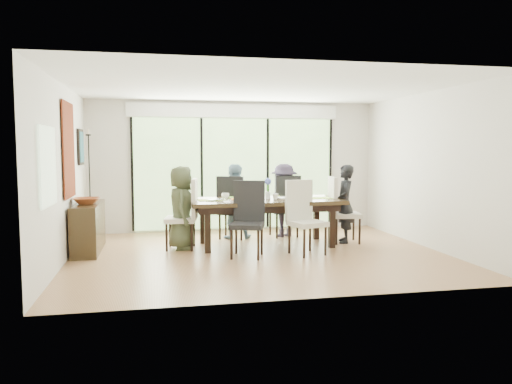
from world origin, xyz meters
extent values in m
cube|color=brown|center=(0.00, 0.00, -0.01)|extent=(6.00, 5.00, 0.01)
cube|color=white|center=(0.00, 0.00, 2.71)|extent=(6.00, 5.00, 0.01)
cube|color=beige|center=(0.00, 2.51, 1.35)|extent=(6.00, 0.02, 2.70)
cube|color=white|center=(0.00, -2.51, 1.35)|extent=(6.00, 0.02, 2.70)
cube|color=beige|center=(-3.01, 0.00, 1.35)|extent=(0.02, 5.00, 2.70)
cube|color=silver|center=(3.01, 0.00, 1.35)|extent=(0.02, 5.00, 2.70)
cube|color=#598C3F|center=(0.00, 2.47, 1.20)|extent=(4.20, 0.02, 2.30)
cube|color=white|center=(0.00, 2.46, 2.50)|extent=(4.40, 0.06, 0.28)
cube|color=black|center=(-2.10, 2.46, 1.20)|extent=(0.05, 0.04, 2.30)
cube|color=black|center=(-0.70, 2.46, 1.20)|extent=(0.05, 0.04, 2.30)
cube|color=black|center=(0.70, 2.46, 1.20)|extent=(0.05, 0.04, 2.30)
cube|color=black|center=(2.10, 2.46, 1.20)|extent=(0.05, 0.04, 2.30)
cube|color=#8CAD7F|center=(-2.97, -1.20, 1.50)|extent=(0.02, 0.90, 1.00)
cube|color=brown|center=(0.00, 3.40, -0.05)|extent=(6.00, 1.80, 0.10)
cube|color=brown|center=(0.00, 4.20, 0.55)|extent=(6.00, 0.08, 0.06)
sphere|color=#14380F|center=(-1.80, 5.20, 1.44)|extent=(3.20, 3.20, 3.20)
sphere|color=#14380F|center=(0.40, 5.80, 1.80)|extent=(4.00, 4.00, 4.00)
sphere|color=#14380F|center=(2.20, 5.00, 1.26)|extent=(2.80, 2.80, 2.80)
sphere|color=#14380F|center=(-0.60, 6.50, 1.62)|extent=(3.60, 3.60, 3.60)
cube|color=black|center=(0.27, 0.69, 0.80)|extent=(2.66, 1.22, 0.07)
cube|color=black|center=(0.27, 0.69, 0.70)|extent=(2.44, 1.00, 0.11)
cube|color=black|center=(-0.81, 0.26, 0.38)|extent=(0.10, 0.10, 0.76)
cube|color=black|center=(1.35, 0.26, 0.38)|extent=(0.10, 0.10, 0.76)
cube|color=black|center=(-0.81, 1.12, 0.38)|extent=(0.10, 0.10, 0.76)
cube|color=black|center=(1.35, 1.12, 0.38)|extent=(0.10, 0.10, 0.76)
imported|color=#3F4830|center=(-1.21, 0.69, 0.71)|extent=(0.47, 0.70, 1.43)
imported|color=black|center=(1.75, 0.69, 0.71)|extent=(0.57, 0.75, 1.43)
imported|color=#7496A7|center=(-0.18, 1.52, 0.71)|extent=(0.71, 0.49, 1.43)
imported|color=#282132|center=(0.82, 1.52, 0.71)|extent=(0.75, 0.57, 1.43)
cube|color=#98B03E|center=(-0.68, 0.69, 0.83)|extent=(0.49, 0.35, 0.01)
cube|color=#9BC044|center=(1.22, 0.69, 0.83)|extent=(0.49, 0.35, 0.01)
cube|color=#76A73B|center=(-0.18, 1.09, 0.83)|extent=(0.49, 0.35, 0.01)
cube|color=#9FB340|center=(0.82, 1.09, 0.83)|extent=(0.49, 0.35, 0.01)
cube|color=white|center=(-0.28, 0.39, 0.83)|extent=(0.49, 0.35, 0.01)
cube|color=black|center=(-0.08, 1.04, 0.84)|extent=(0.29, 0.20, 0.01)
cube|color=black|center=(0.77, 1.04, 0.84)|extent=(0.27, 0.19, 0.01)
cube|color=white|center=(0.97, 0.64, 0.83)|extent=(0.33, 0.24, 0.00)
cube|color=white|center=(-0.28, 0.39, 0.85)|extent=(0.29, 0.29, 0.03)
cube|color=#CE6718|center=(-0.28, 0.39, 0.87)|extent=(0.22, 0.22, 0.02)
cylinder|color=silver|center=(0.32, 0.74, 0.90)|extent=(0.09, 0.09, 0.13)
cylinder|color=#337226|center=(0.32, 0.74, 1.03)|extent=(0.04, 0.04, 0.18)
sphere|color=#4E5EC5|center=(0.32, 0.74, 1.14)|extent=(0.12, 0.12, 0.12)
imported|color=silver|center=(-0.58, 0.59, 0.85)|extent=(0.43, 0.40, 0.03)
imported|color=white|center=(-0.43, 0.84, 0.88)|extent=(0.19, 0.19, 0.11)
imported|color=white|center=(0.42, 0.59, 0.88)|extent=(0.16, 0.16, 0.10)
imported|color=white|center=(1.07, 0.79, 0.88)|extent=(0.19, 0.19, 0.11)
imported|color=white|center=(0.52, 0.74, 0.84)|extent=(0.21, 0.27, 0.02)
cube|color=black|center=(-2.76, 0.78, 0.41)|extent=(0.41, 1.44, 0.81)
imported|color=brown|center=(-2.76, 0.68, 0.86)|extent=(0.43, 0.43, 0.10)
cylinder|color=black|center=(-2.76, 1.13, 0.83)|extent=(0.09, 0.09, 0.04)
cylinder|color=black|center=(-2.76, 1.13, 1.40)|extent=(0.02, 0.02, 1.13)
cylinder|color=black|center=(-2.76, 1.13, 1.96)|extent=(0.09, 0.09, 0.03)
cylinder|color=silver|center=(-2.76, 1.13, 2.01)|extent=(0.03, 0.03, 0.09)
cube|color=maroon|center=(-2.97, 0.40, 1.70)|extent=(0.02, 1.00, 1.50)
cube|color=black|center=(-2.97, 1.70, 1.75)|extent=(0.03, 0.55, 0.65)
cube|color=#18434F|center=(-2.95, 1.70, 1.75)|extent=(0.01, 0.45, 0.55)
camera|label=1|loc=(-1.64, -7.87, 1.72)|focal=35.00mm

